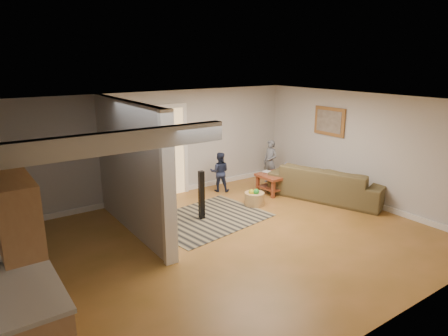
{
  "coord_description": "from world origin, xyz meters",
  "views": [
    {
      "loc": [
        -3.84,
        -5.39,
        3.21
      ],
      "look_at": [
        0.55,
        0.91,
        1.1
      ],
      "focal_mm": 32.0,
      "sensor_mm": 36.0,
      "label": 1
    }
  ],
  "objects": [
    {
      "name": "coffee_table",
      "position": [
        2.8,
        1.61,
        0.37
      ],
      "size": [
        1.22,
        0.72,
        0.71
      ],
      "rotation": [
        0.0,
        0.0,
        0.01
      ],
      "color": "brown",
      "rests_on": "ground"
    },
    {
      "name": "toddler",
      "position": [
        1.5,
        2.47,
        0.0
      ],
      "size": [
        0.61,
        0.59,
        1.0
      ],
      "primitive_type": "imported",
      "rotation": [
        0.0,
        0.0,
        2.5
      ],
      "color": "#1E2640",
      "rests_on": "ground"
    },
    {
      "name": "child",
      "position": [
        3.0,
        2.29,
        0.0
      ],
      "size": [
        0.32,
        0.45,
        1.16
      ],
      "primitive_type": "imported",
      "rotation": [
        0.0,
        0.0,
        -1.47
      ],
      "color": "slate",
      "rests_on": "ground"
    },
    {
      "name": "ground",
      "position": [
        0.0,
        0.0,
        0.0
      ],
      "size": [
        7.5,
        7.5,
        0.0
      ],
      "primitive_type": "plane",
      "color": "brown",
      "rests_on": "ground"
    },
    {
      "name": "toy_basket",
      "position": [
        1.59,
        1.2,
        0.17
      ],
      "size": [
        0.45,
        0.45,
        0.4
      ],
      "color": "#A88348",
      "rests_on": "ground"
    },
    {
      "name": "room_shell",
      "position": [
        -1.07,
        0.43,
        1.46
      ],
      "size": [
        7.54,
        6.02,
        2.52
      ],
      "color": "beige",
      "rests_on": "ground"
    },
    {
      "name": "sofa",
      "position": [
        3.3,
        0.59,
        0.0
      ],
      "size": [
        1.91,
        2.84,
        0.77
      ],
      "primitive_type": "imported",
      "rotation": [
        0.0,
        0.0,
        1.93
      ],
      "color": "#4B3C25",
      "rests_on": "ground"
    },
    {
      "name": "tv_console",
      "position": [
        -0.74,
        2.2,
        0.72
      ],
      "size": [
        0.67,
        1.31,
        1.08
      ],
      "rotation": [
        0.0,
        0.0,
        0.17
      ],
      "color": "brown",
      "rests_on": "ground"
    },
    {
      "name": "area_rug",
      "position": [
        0.27,
        1.13,
        0.01
      ],
      "size": [
        2.62,
        2.08,
        0.01
      ],
      "primitive_type": "cube",
      "rotation": [
        0.0,
        0.0,
        0.15
      ],
      "color": "black",
      "rests_on": "ground"
    },
    {
      "name": "speaker_right",
      "position": [
        -1.0,
        2.59,
        0.54
      ],
      "size": [
        0.14,
        0.14,
        1.08
      ],
      "primitive_type": "cube",
      "rotation": [
        0.0,
        0.0,
        0.34
      ],
      "color": "black",
      "rests_on": "ground"
    },
    {
      "name": "speaker_left",
      "position": [
        0.19,
        1.2,
        0.51
      ],
      "size": [
        0.11,
        0.11,
        1.03
      ],
      "primitive_type": "cube",
      "rotation": [
        0.0,
        0.0,
        -0.1
      ],
      "color": "black",
      "rests_on": "ground"
    }
  ]
}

